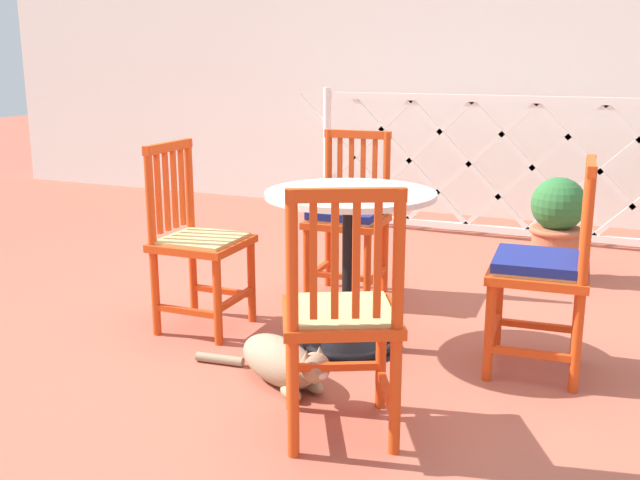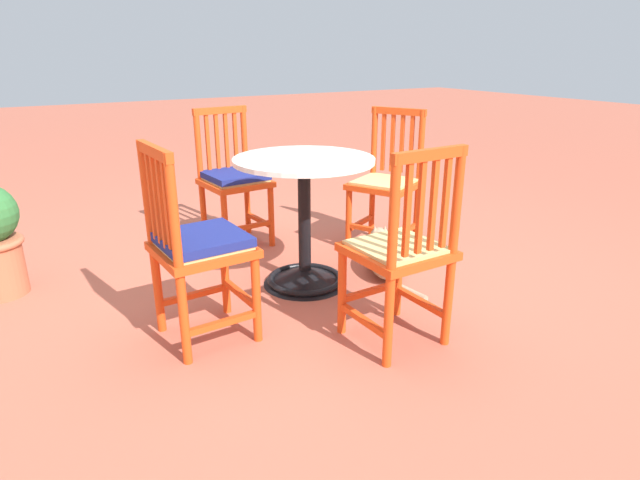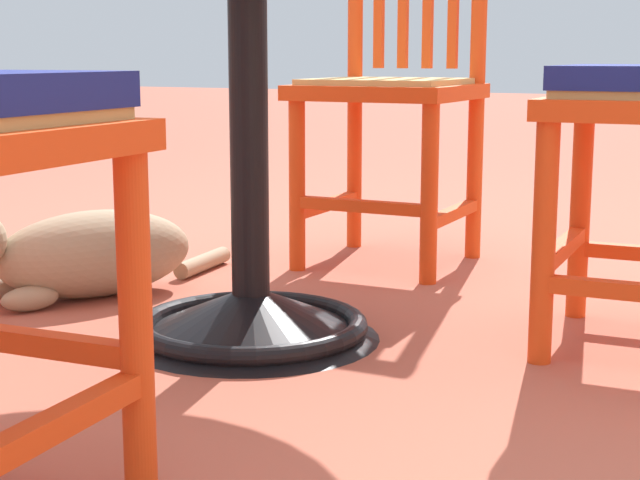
{
  "view_description": "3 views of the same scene",
  "coord_description": "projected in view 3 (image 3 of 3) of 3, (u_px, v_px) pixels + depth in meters",
  "views": [
    {
      "loc": [
        1.16,
        -2.95,
        1.31
      ],
      "look_at": [
        -0.18,
        0.1,
        0.48
      ],
      "focal_mm": 41.76,
      "sensor_mm": 36.0,
      "label": 1
    },
    {
      "loc": [
        -2.47,
        1.41,
        1.28
      ],
      "look_at": [
        -0.17,
        0.04,
        0.31
      ],
      "focal_mm": 29.81,
      "sensor_mm": 36.0,
      "label": 2
    },
    {
      "loc": [
        1.52,
        1.01,
        0.52
      ],
      "look_at": [
        -0.18,
        0.11,
        0.16
      ],
      "focal_mm": 56.03,
      "sensor_mm": 36.0,
      "label": 3
    }
  ],
  "objects": [
    {
      "name": "tabby_cat",
      "position": [
        79.0,
        255.0,
        2.15
      ],
      "size": [
        0.72,
        0.39,
        0.23
      ],
      "color": "#9E896B",
      "rests_on": "ground_plane"
    },
    {
      "name": "ground_plane",
      "position": [
        221.0,
        337.0,
        1.88
      ],
      "size": [
        24.0,
        24.0,
        0.0
      ],
      "primitive_type": "plane",
      "color": "#AD5642"
    },
    {
      "name": "cafe_table",
      "position": [
        250.0,
        187.0,
        1.81
      ],
      "size": [
        0.76,
        0.76,
        0.73
      ],
      "color": "black",
      "rests_on": "ground_plane"
    },
    {
      "name": "orange_chair_facing_out",
      "position": [
        394.0,
        91.0,
        2.48
      ],
      "size": [
        0.41,
        0.41,
        0.91
      ],
      "color": "#D64214",
      "rests_on": "ground_plane"
    }
  ]
}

